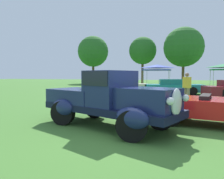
# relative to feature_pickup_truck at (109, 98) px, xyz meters

# --- Properties ---
(ground_plane) EXTENTS (120.00, 120.00, 0.00)m
(ground_plane) POSITION_rel_feature_pickup_truck_xyz_m (0.73, -0.48, -0.87)
(ground_plane) COLOR #42752D
(feature_pickup_truck) EXTENTS (4.64, 3.03, 1.70)m
(feature_pickup_truck) POSITION_rel_feature_pickup_truck_xyz_m (0.00, 0.00, 0.00)
(feature_pickup_truck) COLOR black
(feature_pickup_truck) RESTS_ON ground_plane
(show_car_cream) EXTENTS (3.85, 1.74, 1.22)m
(show_car_cream) POSITION_rel_feature_pickup_truck_xyz_m (-2.71, 12.39, -0.27)
(show_car_cream) COLOR beige
(show_car_cream) RESTS_ON ground_plane
(show_car_teal) EXTENTS (4.66, 2.42, 1.22)m
(show_car_teal) POSITION_rel_feature_pickup_truck_xyz_m (1.51, 11.87, -0.27)
(show_car_teal) COLOR teal
(show_car_teal) RESTS_ON ground_plane
(spectator_between_cars) EXTENTS (0.46, 0.43, 1.69)m
(spectator_between_cars) POSITION_rel_feature_pickup_truck_xyz_m (2.38, 6.33, 0.05)
(spectator_between_cars) COLOR #7F7056
(spectator_between_cars) RESTS_ON ground_plane
(canopy_tent_left_field) EXTENTS (2.93, 2.93, 2.71)m
(canopy_tent_left_field) POSITION_rel_feature_pickup_truck_xyz_m (-0.46, 18.04, 1.55)
(canopy_tent_left_field) COLOR #B7B7BC
(canopy_tent_left_field) RESTS_ON ground_plane
(treeline_far_left) EXTENTS (5.69, 5.69, 8.75)m
(treeline_far_left) POSITION_rel_feature_pickup_truck_xyz_m (-13.62, 31.03, 5.02)
(treeline_far_left) COLOR brown
(treeline_far_left) RESTS_ON ground_plane
(treeline_mid_left) EXTENTS (4.99, 4.99, 8.47)m
(treeline_mid_left) POSITION_rel_feature_pickup_truck_xyz_m (-4.68, 33.13, 5.08)
(treeline_mid_left) COLOR brown
(treeline_mid_left) RESTS_ON ground_plane
(treeline_center) EXTENTS (6.54, 6.54, 9.41)m
(treeline_center) POSITION_rel_feature_pickup_truck_xyz_m (2.40, 31.48, 5.27)
(treeline_center) COLOR brown
(treeline_center) RESTS_ON ground_plane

